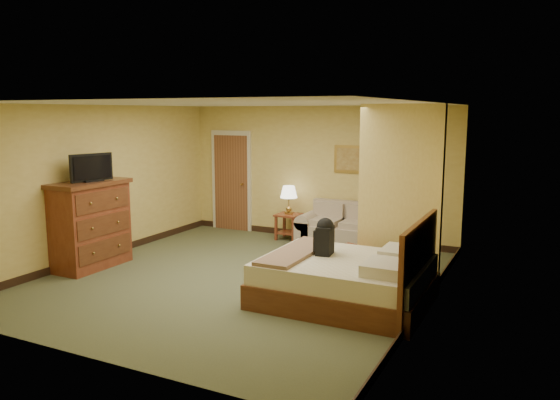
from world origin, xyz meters
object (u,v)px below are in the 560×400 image
Objects in this scene: loveseat at (343,232)px; bed at (349,279)px; coffee_table at (351,257)px; dresser at (90,224)px.

bed reaches higher than loveseat.
bed is at bearing -72.12° from coffee_table.
dresser is (-3.17, -3.09, 0.44)m from loveseat.
coffee_table is (0.76, -1.74, 0.04)m from loveseat.
loveseat is at bearing 113.73° from coffee_table.
bed is (1.12, -2.84, 0.05)m from loveseat.
coffee_table is at bearing 19.02° from dresser.
dresser is at bearing -176.69° from bed.
bed is at bearing 3.31° from dresser.
coffee_table is 0.61× the size of dresser.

